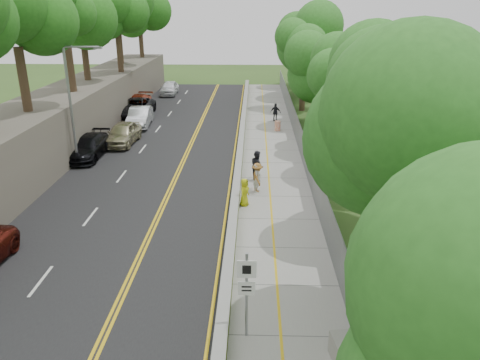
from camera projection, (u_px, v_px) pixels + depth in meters
name	position (u px, v px, depth m)	size (l,w,h in m)	color
ground	(221.00, 285.00, 18.42)	(140.00, 140.00, 0.00)	#33511E
road	(159.00, 162.00, 32.59)	(11.20, 66.00, 0.04)	black
sidewalk	(273.00, 163.00, 32.35)	(4.20, 66.00, 0.05)	gray
jersey_barrier	(240.00, 159.00, 32.32)	(0.42, 66.00, 0.60)	#A1DC14
rock_embankment	(40.00, 134.00, 32.12)	(5.00, 66.00, 4.00)	#595147
chainlink_fence	(304.00, 150.00, 31.95)	(0.04, 66.00, 2.00)	slate
trees_embankment	(27.00, 1.00, 29.08)	(6.40, 66.00, 13.00)	#2B771D
trees_fenceside	(345.00, 60.00, 29.75)	(7.00, 66.00, 14.00)	#347F28
streetlight	(73.00, 98.00, 30.16)	(2.52, 0.22, 8.00)	gray
signpost	(247.00, 286.00, 14.88)	(0.62, 0.09, 3.10)	gray
construction_barrel	(278.00, 126.00, 40.31)	(0.52, 0.52, 0.85)	#D24317
concrete_block	(351.00, 348.00, 14.40)	(1.18, 0.88, 0.78)	gray
car_3	(88.00, 147.00, 33.24)	(2.17, 5.34, 1.55)	black
car_4	(123.00, 133.00, 36.42)	(1.98, 4.92, 1.68)	tan
car_5	(140.00, 117.00, 41.78)	(1.76, 5.04, 1.66)	silver
car_6	(135.00, 107.00, 45.46)	(2.78, 6.02, 1.67)	black
car_7	(137.00, 104.00, 46.97)	(2.34, 5.75, 1.67)	#9A2C10
car_8	(169.00, 88.00, 56.09)	(1.87, 4.66, 1.59)	white
painter_0	(244.00, 192.00, 25.28)	(0.75, 0.49, 1.54)	#B6BC14
painter_1	(257.00, 178.00, 27.06)	(0.62, 0.41, 1.70)	beige
painter_2	(257.00, 165.00, 28.89)	(0.92, 0.72, 1.89)	black
painter_3	(257.00, 177.00, 27.13)	(1.12, 0.64, 1.74)	#946128
person_far	(276.00, 112.00, 43.40)	(0.98, 0.41, 1.67)	black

